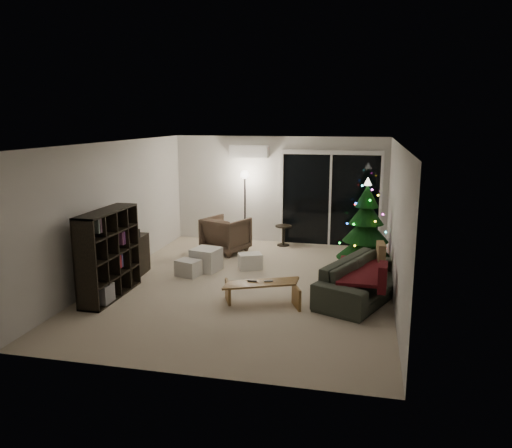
{
  "coord_description": "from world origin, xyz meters",
  "views": [
    {
      "loc": [
        2.0,
        -8.22,
        2.91
      ],
      "look_at": [
        0.1,
        0.3,
        1.05
      ],
      "focal_mm": 35.0,
      "sensor_mm": 36.0,
      "label": 1
    }
  ],
  "objects_px": {
    "bookshelf": "(99,253)",
    "media_cabinet": "(127,259)",
    "sofa": "(365,279)",
    "christmas_tree": "(366,223)",
    "armchair": "(226,235)",
    "coffee_table": "(262,293)"
  },
  "relations": [
    {
      "from": "sofa",
      "to": "coffee_table",
      "type": "bearing_deg",
      "value": 136.53
    },
    {
      "from": "armchair",
      "to": "coffee_table",
      "type": "distance_m",
      "value": 3.28
    },
    {
      "from": "bookshelf",
      "to": "media_cabinet",
      "type": "relative_size",
      "value": 1.23
    },
    {
      "from": "armchair",
      "to": "sofa",
      "type": "distance_m",
      "value": 3.78
    },
    {
      "from": "sofa",
      "to": "coffee_table",
      "type": "height_order",
      "value": "sofa"
    },
    {
      "from": "bookshelf",
      "to": "christmas_tree",
      "type": "relative_size",
      "value": 0.81
    },
    {
      "from": "christmas_tree",
      "to": "armchair",
      "type": "bearing_deg",
      "value": 170.08
    },
    {
      "from": "bookshelf",
      "to": "coffee_table",
      "type": "relative_size",
      "value": 1.24
    },
    {
      "from": "armchair",
      "to": "christmas_tree",
      "type": "xyz_separation_m",
      "value": [
        3.0,
        -0.52,
        0.5
      ]
    },
    {
      "from": "media_cabinet",
      "to": "sofa",
      "type": "distance_m",
      "value": 4.3
    },
    {
      "from": "media_cabinet",
      "to": "coffee_table",
      "type": "xyz_separation_m",
      "value": [
        2.7,
        -0.77,
        -0.18
      ]
    },
    {
      "from": "coffee_table",
      "to": "christmas_tree",
      "type": "height_order",
      "value": "christmas_tree"
    },
    {
      "from": "media_cabinet",
      "to": "armchair",
      "type": "relative_size",
      "value": 1.37
    },
    {
      "from": "media_cabinet",
      "to": "christmas_tree",
      "type": "xyz_separation_m",
      "value": [
        4.28,
        1.65,
        0.53
      ]
    },
    {
      "from": "bookshelf",
      "to": "coffee_table",
      "type": "bearing_deg",
      "value": 24.84
    },
    {
      "from": "bookshelf",
      "to": "sofa",
      "type": "distance_m",
      "value": 4.4
    },
    {
      "from": "sofa",
      "to": "christmas_tree",
      "type": "height_order",
      "value": "christmas_tree"
    },
    {
      "from": "bookshelf",
      "to": "christmas_tree",
      "type": "bearing_deg",
      "value": 52.37
    },
    {
      "from": "bookshelf",
      "to": "armchair",
      "type": "bearing_deg",
      "value": 88.85
    },
    {
      "from": "media_cabinet",
      "to": "armchair",
      "type": "height_order",
      "value": "armchair"
    },
    {
      "from": "media_cabinet",
      "to": "armchair",
      "type": "xyz_separation_m",
      "value": [
        1.28,
        2.18,
        0.02
      ]
    },
    {
      "from": "media_cabinet",
      "to": "christmas_tree",
      "type": "height_order",
      "value": "christmas_tree"
    }
  ]
}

